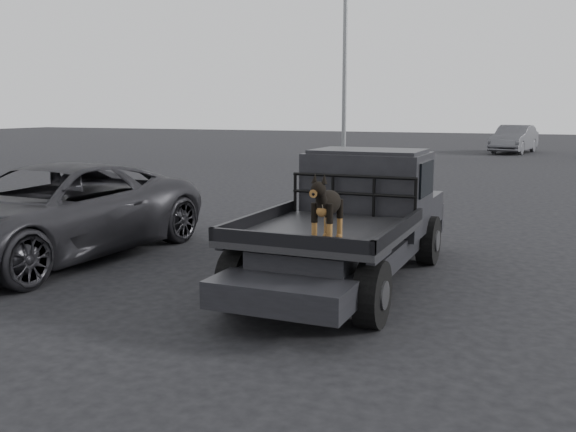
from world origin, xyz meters
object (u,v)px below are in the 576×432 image
at_px(parked_suv, 51,212).
at_px(flatbed_ute, 348,250).
at_px(dog, 328,208).
at_px(distant_car_a, 514,139).

bearing_deg(parked_suv, flatbed_ute, 8.87).
bearing_deg(dog, parked_suv, 167.85).
distance_m(dog, parked_suv, 5.25).
height_order(parked_suv, distant_car_a, distant_car_a).
xyz_separation_m(flatbed_ute, parked_suv, (-4.85, -0.49, 0.30)).
bearing_deg(distant_car_a, dog, -80.04).
distance_m(flatbed_ute, parked_suv, 4.88).
bearing_deg(flatbed_ute, parked_suv, -174.23).
relative_size(flatbed_ute, parked_suv, 0.99).
distance_m(dog, distant_car_a, 30.62).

